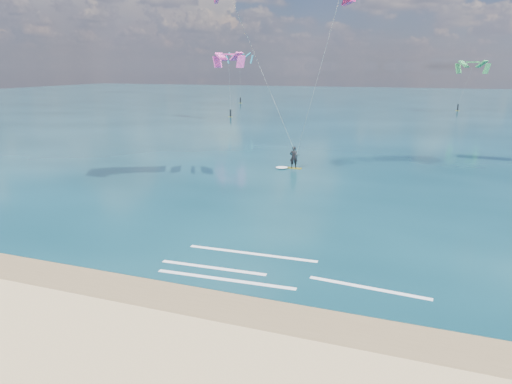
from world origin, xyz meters
The scene contains 6 objects.
ground centered at (0.00, 40.00, 0.00)m, with size 320.00×320.00×0.00m, color tan.
wet_sand_strip centered at (0.00, 3.00, 0.00)m, with size 320.00×2.40×0.01m, color brown.
sea centered at (0.00, 104.00, 0.02)m, with size 320.00×200.00×0.04m, color #092831.
kitesurfer_main centered at (-2.91, 23.72, 9.39)m, with size 9.98×11.47×18.25m.
shoreline_foam centered at (0.66, 6.37, 0.04)m, with size 12.21×3.63×0.01m.
distant_kites centered at (-16.06, 82.62, 5.52)m, with size 56.98×34.92×11.96m.
Camera 1 is at (6.92, -11.79, 9.09)m, focal length 32.00 mm.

